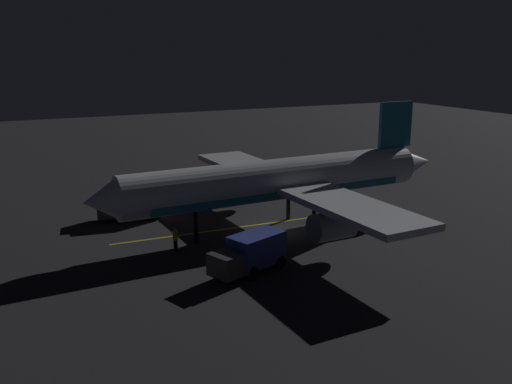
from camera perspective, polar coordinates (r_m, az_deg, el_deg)
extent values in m
cube|color=#252529|center=(47.83, 2.16, -3.92)|extent=(180.00, 180.00, 0.20)
cube|color=gold|center=(47.86, -3.19, -3.79)|extent=(0.87, 19.41, 0.01)
cylinder|color=silver|center=(46.62, 2.21, 1.29)|extent=(4.47, 27.03, 3.44)
cube|color=teal|center=(46.85, 2.20, 0.17)|extent=(4.14, 22.99, 0.62)
cone|color=silver|center=(41.46, -15.37, -0.88)|extent=(3.47, 2.88, 3.37)
cone|color=silver|center=(55.57, 15.73, 2.89)|extent=(3.25, 4.24, 3.09)
cube|color=teal|center=(53.24, 14.00, 6.68)|extent=(0.50, 3.61, 4.18)
cube|color=silver|center=(40.83, 9.72, -1.55)|extent=(13.33, 5.30, 0.50)
cylinder|color=slate|center=(41.04, 7.75, -3.43)|extent=(2.22, 3.28, 2.10)
cube|color=silver|center=(54.48, -0.96, 2.65)|extent=(13.33, 5.30, 0.50)
cylinder|color=slate|center=(53.68, -1.78, 0.94)|extent=(2.22, 3.28, 2.10)
cylinder|color=black|center=(44.30, -6.15, -3.57)|extent=(0.37, 0.37, 2.64)
cylinder|color=black|center=(46.93, 5.93, -2.53)|extent=(0.37, 0.37, 2.64)
cylinder|color=black|center=(50.26, 3.31, -1.33)|extent=(0.37, 0.37, 2.64)
cube|color=maroon|center=(51.42, -11.91, -1.04)|extent=(2.62, 3.91, 2.13)
cube|color=#38383D|center=(51.35, -14.91, -1.61)|extent=(2.24, 2.08, 1.50)
cylinder|color=black|center=(51.62, -13.26, -2.29)|extent=(2.42, 1.24, 0.90)
cylinder|color=black|center=(51.83, -10.45, -2.07)|extent=(2.42, 1.24, 0.90)
cube|color=navy|center=(38.76, 0.06, -5.81)|extent=(3.32, 4.39, 2.16)
cube|color=#38383D|center=(37.01, -3.03, -7.38)|extent=(2.49, 2.38, 1.50)
cylinder|color=black|center=(38.24, -1.38, -7.84)|extent=(2.48, 1.64, 0.90)
cylinder|color=black|center=(40.07, 1.43, -6.77)|extent=(2.48, 1.64, 0.90)
cylinder|color=black|center=(43.20, -8.19, -5.36)|extent=(0.32, 0.32, 0.85)
cylinder|color=yellow|center=(42.95, -8.22, -4.42)|extent=(0.40, 0.40, 0.65)
sphere|color=tan|center=(42.81, -8.24, -3.86)|extent=(0.24, 0.24, 0.24)
cone|color=#EA590F|center=(44.22, -0.16, -4.95)|extent=(0.36, 0.36, 0.55)
cube|color=black|center=(44.31, -0.16, -5.26)|extent=(0.50, 0.50, 0.03)
cone|color=#EA590F|center=(42.81, 2.13, -5.62)|extent=(0.36, 0.36, 0.55)
cube|color=black|center=(42.89, 2.13, -5.95)|extent=(0.50, 0.50, 0.03)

